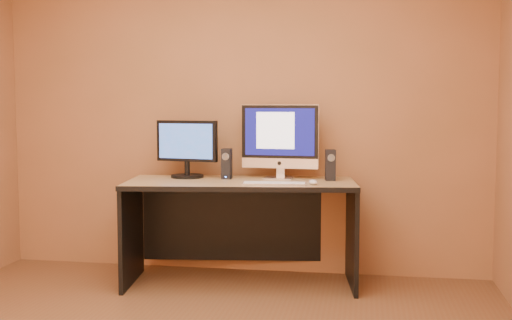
% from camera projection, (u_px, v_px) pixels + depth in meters
% --- Properties ---
extents(walls, '(4.00, 4.00, 2.60)m').
position_uv_depth(walls, '(166.00, 119.00, 3.27)').
color(walls, '#A06540').
rests_on(walls, ground).
extents(desk, '(1.80, 0.96, 0.79)m').
position_uv_depth(desk, '(241.00, 233.00, 4.88)').
color(desk, tan).
rests_on(desk, ground).
extents(imac, '(0.63, 0.27, 0.59)m').
position_uv_depth(imac, '(279.00, 141.00, 4.96)').
color(imac, silver).
rests_on(imac, desk).
extents(second_monitor, '(0.55, 0.34, 0.45)m').
position_uv_depth(second_monitor, '(187.00, 149.00, 5.05)').
color(second_monitor, black).
rests_on(second_monitor, desk).
extents(speaker_left, '(0.07, 0.08, 0.24)m').
position_uv_depth(speaker_left, '(227.00, 164.00, 4.97)').
color(speaker_left, black).
rests_on(speaker_left, desk).
extents(speaker_right, '(0.09, 0.09, 0.24)m').
position_uv_depth(speaker_right, '(330.00, 165.00, 4.86)').
color(speaker_right, black).
rests_on(speaker_right, desk).
extents(keyboard, '(0.47, 0.16, 0.02)m').
position_uv_depth(keyboard, '(274.00, 183.00, 4.61)').
color(keyboard, silver).
rests_on(keyboard, desk).
extents(mouse, '(0.09, 0.12, 0.04)m').
position_uv_depth(mouse, '(313.00, 182.00, 4.62)').
color(mouse, silver).
rests_on(mouse, desk).
extents(cable_a, '(0.10, 0.22, 0.01)m').
position_uv_depth(cable_a, '(288.00, 177.00, 5.09)').
color(cable_a, black).
rests_on(cable_a, desk).
extents(cable_b, '(0.07, 0.18, 0.01)m').
position_uv_depth(cable_b, '(277.00, 176.00, 5.14)').
color(cable_b, black).
rests_on(cable_b, desk).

